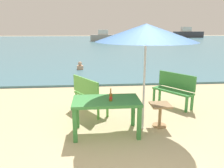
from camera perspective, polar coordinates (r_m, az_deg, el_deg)
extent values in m
plane|color=#C6B287|center=(4.04, 8.31, -19.05)|extent=(120.00, 120.00, 0.00)
cube|color=teal|center=(33.35, -3.65, 10.67)|extent=(120.00, 50.00, 0.08)
cube|color=#3D8C42|center=(4.62, -1.50, -4.42)|extent=(1.40, 0.80, 0.06)
cube|color=#3D8C42|center=(4.45, -9.58, -10.64)|extent=(0.08, 0.08, 0.70)
cube|color=#3D8C42|center=(4.53, 7.05, -10.10)|extent=(0.08, 0.08, 0.70)
cube|color=#3D8C42|center=(5.07, -9.01, -7.40)|extent=(0.08, 0.08, 0.70)
cube|color=#3D8C42|center=(5.14, 5.48, -6.98)|extent=(0.08, 0.08, 0.70)
cylinder|color=brown|center=(4.50, -0.33, -3.46)|extent=(0.06, 0.06, 0.16)
cone|color=brown|center=(4.48, -0.33, -2.52)|extent=(0.06, 0.06, 0.03)
cylinder|color=brown|center=(4.46, -0.33, -1.81)|extent=(0.03, 0.03, 0.09)
cylinder|color=red|center=(4.51, -0.33, -3.55)|extent=(0.07, 0.07, 0.05)
cylinder|color=gold|center=(4.45, -0.33, -1.22)|extent=(0.03, 0.03, 0.01)
cylinder|color=silver|center=(4.76, 8.36, 1.29)|extent=(0.04, 0.04, 2.30)
cone|color=#33598C|center=(4.64, 8.81, 13.02)|extent=(2.10, 2.10, 0.36)
cube|color=#9E7A51|center=(5.12, 12.45, -5.31)|extent=(0.44, 0.44, 0.04)
cylinder|color=#9E7A51|center=(5.22, 12.29, -8.10)|extent=(0.07, 0.07, 0.50)
cylinder|color=#9E7A51|center=(5.31, 12.15, -10.45)|extent=(0.32, 0.32, 0.03)
cube|color=#3D8C42|center=(6.56, 15.41, -1.77)|extent=(0.99, 1.19, 0.05)
cube|color=#3D8C42|center=(6.62, 16.36, 0.82)|extent=(0.73, 1.00, 0.44)
cube|color=#3D8C42|center=(6.83, 10.81, -2.94)|extent=(0.06, 0.06, 0.42)
cube|color=#3D8C42|center=(6.24, 18.71, -5.14)|extent=(0.06, 0.06, 0.42)
cube|color=#3D8C42|center=(7.04, 12.25, -2.49)|extent=(0.06, 0.06, 0.42)
cube|color=#3D8C42|center=(6.47, 20.00, -4.56)|extent=(0.06, 0.06, 0.42)
cube|color=#60B24C|center=(5.92, -5.50, -3.05)|extent=(0.95, 1.20, 0.05)
cube|color=#60B24C|center=(5.76, -6.91, -0.68)|extent=(0.68, 1.03, 0.44)
cube|color=#60B24C|center=(5.64, -1.22, -6.43)|extent=(0.06, 0.06, 0.42)
cube|color=#60B24C|center=(6.51, -7.00, -3.65)|extent=(0.06, 0.06, 0.42)
cube|color=#60B24C|center=(5.49, -3.58, -7.06)|extent=(0.06, 0.06, 0.42)
cube|color=#60B24C|center=(6.38, -9.16, -4.11)|extent=(0.06, 0.06, 0.42)
cylinder|color=tan|center=(11.73, -8.26, 4.27)|extent=(0.34, 0.34, 0.20)
sphere|color=tan|center=(11.69, -8.29, 5.26)|extent=(0.21, 0.21, 0.21)
cube|color=gray|center=(36.03, -1.60, 11.84)|extent=(4.92, 1.34, 1.01)
cube|color=silver|center=(35.97, -2.34, 13.25)|extent=(1.57, 1.01, 0.78)
cube|color=#38383F|center=(51.90, 19.13, 12.01)|extent=(6.23, 1.70, 1.27)
cube|color=silver|center=(51.66, 18.65, 13.30)|extent=(1.98, 1.27, 0.99)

